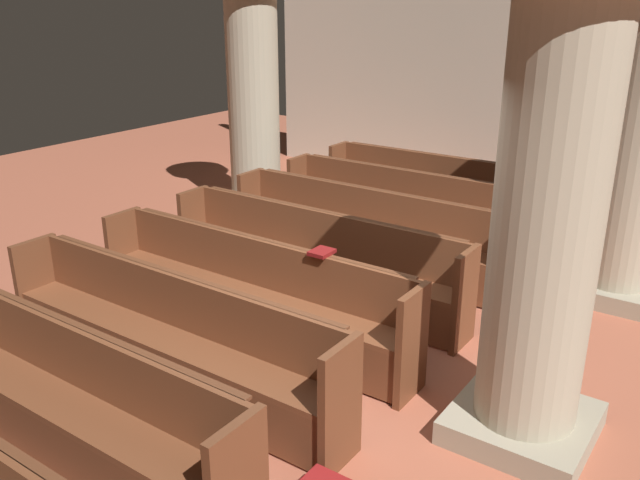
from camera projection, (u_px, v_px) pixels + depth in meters
The scene contains 13 objects.
ground_plane at pixel (322, 367), 5.63m from camera, with size 19.20×19.20×0.00m, color #AD5B42.
back_wall at pixel (565, 47), 9.53m from camera, with size 10.00×0.16×4.50m, color beige.
pew_row_0 at pixel (441, 189), 8.97m from camera, with size 3.33×0.47×0.91m.
pew_row_1 at pixel (406, 207), 8.21m from camera, with size 3.33×0.46×0.91m.
pew_row_2 at pixel (364, 229), 7.45m from camera, with size 3.33×0.46×0.91m.
pew_row_3 at pixel (313, 255), 6.69m from camera, with size 3.33×0.47×0.91m.
pew_row_4 at pixel (249, 289), 5.94m from camera, with size 3.33×0.46×0.91m.
pew_row_5 at pixel (166, 332), 5.18m from camera, with size 3.33×0.46×0.91m.
pew_row_6 at pixel (55, 390), 4.42m from camera, with size 3.33×0.47×0.91m.
pillar_far_side at pixel (253, 89), 9.15m from camera, with size 1.03×1.03×3.31m.
pillar_aisle_rear at pixel (549, 203), 4.18m from camera, with size 1.01×1.01×3.31m.
lectern at pixel (518, 185), 9.28m from camera, with size 0.48×0.45×1.08m.
hymn_book at pixel (322, 252), 5.58m from camera, with size 0.17×0.20×0.03m, color maroon.
Camera 1 is at (2.80, -4.04, 2.96)m, focal length 37.43 mm.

